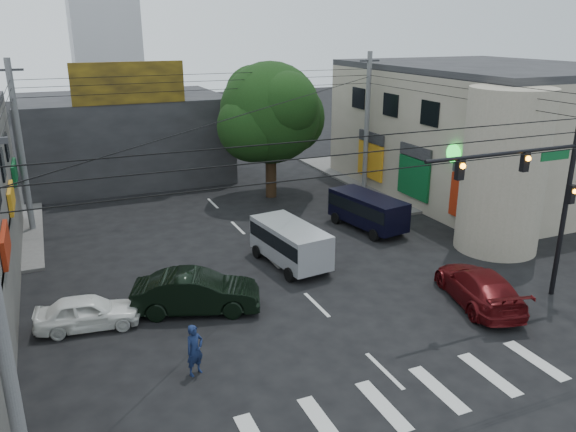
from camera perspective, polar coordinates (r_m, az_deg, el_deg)
ground at (r=21.37m, az=5.34°, el=-11.26°), size 160.00×160.00×0.00m
sidewalk_far_right at (r=44.86m, az=14.69°, el=4.39°), size 16.00×16.00×0.15m
building_right at (r=40.36m, az=19.48°, el=8.11°), size 14.00×18.00×8.00m
corner_column at (r=29.23m, az=21.04°, el=4.27°), size 4.00×4.00×8.00m
building_far at (r=43.15m, az=-16.33°, el=7.68°), size 14.00×10.00×6.00m
billboard at (r=37.76m, az=-15.90°, el=12.87°), size 7.00×0.30×2.60m
street_tree at (r=36.03m, az=-1.80°, el=10.38°), size 6.40×6.40×8.70m
traffic_gantry at (r=23.45m, az=24.02°, el=2.69°), size 7.10×0.35×7.20m
utility_pole_near_left at (r=13.19m, az=-27.10°, el=-10.71°), size 0.32×0.32×9.20m
utility_pole_far_left at (r=32.75m, az=-25.52°, el=6.21°), size 0.32×0.32×9.20m
utility_pole_far_right at (r=38.15m, az=8.02°, el=9.34°), size 0.32×0.32×9.20m
dark_sedan at (r=22.37m, az=-9.28°, el=-7.66°), size 4.72×5.95×1.62m
white_compact at (r=22.28m, az=-19.68°, el=-9.17°), size 2.46×4.13×1.28m
maroon_sedan at (r=23.98m, az=18.81°, el=-6.80°), size 4.51×6.04×1.46m
silver_minivan at (r=26.16m, az=0.23°, el=-3.01°), size 5.00×3.00×1.95m
navy_van at (r=31.16m, az=8.08°, el=0.36°), size 5.38×3.36×1.92m
traffic_officer at (r=18.59m, az=-9.45°, el=-13.28°), size 0.94×0.88×1.74m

